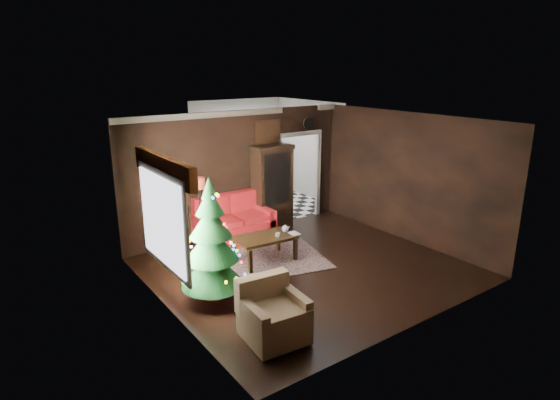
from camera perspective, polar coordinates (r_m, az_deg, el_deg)
floor at (r=8.91m, az=3.39°, el=-8.45°), size 5.50×5.50×0.00m
ceiling at (r=8.15m, az=3.72°, el=9.73°), size 5.50×5.50×0.00m
wall_back at (r=10.42m, az=-5.11°, el=3.34°), size 5.50×0.00×5.50m
wall_front at (r=6.76m, az=16.97°, el=-4.57°), size 5.50×0.00×5.50m
wall_left at (r=7.10m, az=-14.05°, el=-3.34°), size 0.00×5.50×5.50m
wall_right at (r=10.32m, az=15.55°, el=2.67°), size 0.00×5.50×5.50m
doorway at (r=11.43m, az=2.31°, el=2.74°), size 1.10×0.10×2.10m
left_window at (r=7.28m, az=-14.37°, el=-2.47°), size 0.05×1.60×1.40m
valance at (r=7.09m, az=-14.23°, el=3.94°), size 0.12×2.10×0.35m
kitchen_floor at (r=12.88m, az=-1.82°, el=-0.52°), size 3.00×3.00×0.00m
kitchen_window at (r=13.71m, az=-5.27°, el=7.74°), size 0.70×0.06×0.70m
rug at (r=9.25m, az=-1.98°, el=-7.44°), size 2.71×2.24×0.01m
loveseat at (r=10.10m, az=-5.64°, el=-2.41°), size 1.70×0.90×1.00m
curio_cabinet at (r=10.73m, az=-0.97°, el=1.30°), size 0.90×0.45×1.90m
floor_lamp at (r=9.33m, az=-9.81°, el=-2.04°), size 0.29×0.29×1.59m
christmas_tree at (r=7.43m, az=-8.51°, el=-5.00°), size 1.16×1.16×1.97m
armchair at (r=6.56m, az=-0.74°, el=-13.59°), size 0.91×0.91×0.86m
coffee_table at (r=9.10m, az=-1.89°, el=-6.03°), size 1.19×0.77×0.52m
teapot at (r=9.19m, az=0.63°, el=-3.58°), size 0.17×0.17×0.15m
cup_a at (r=9.03m, az=-0.21°, el=-4.23°), size 0.09×0.09×0.06m
cup_b at (r=8.98m, az=-0.34°, el=-4.34°), size 0.09×0.09×0.07m
book at (r=9.04m, az=1.30°, el=-3.61°), size 0.18×0.03×0.24m
wall_clock at (r=11.31m, az=3.56°, el=9.43°), size 0.32×0.32×0.06m
painting at (r=10.62m, az=-1.57°, el=8.30°), size 0.62×0.05×0.52m
kitchen_counter at (r=13.74m, az=-4.61°, el=2.46°), size 1.80×0.60×0.90m
kitchen_table at (r=12.38m, az=-2.22°, el=0.58°), size 0.70×0.70×0.75m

